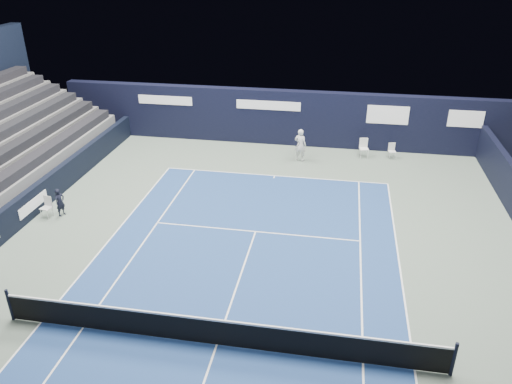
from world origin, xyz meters
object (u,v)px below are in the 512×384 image
(folding_chair_back_a, at_px, (364,144))
(tennis_player, at_px, (300,145))
(line_judge_chair, at_px, (47,205))
(tennis_net, at_px, (216,331))
(folding_chair_back_b, at_px, (392,150))

(folding_chair_back_a, height_order, tennis_player, tennis_player)
(line_judge_chair, height_order, tennis_net, tennis_net)
(line_judge_chair, bearing_deg, folding_chair_back_a, 45.47)
(folding_chair_back_a, bearing_deg, tennis_player, -172.39)
(line_judge_chair, height_order, tennis_player, tennis_player)
(tennis_net, bearing_deg, line_judge_chair, 145.07)
(tennis_net, relative_size, tennis_player, 7.39)
(folding_chair_back_a, xyz_separation_m, tennis_player, (-3.32, -1.19, 0.20))
(folding_chair_back_a, bearing_deg, line_judge_chair, -157.52)
(tennis_net, xyz_separation_m, tennis_player, (1.03, 14.08, 0.36))
(folding_chair_back_b, xyz_separation_m, tennis_player, (-4.82, -1.21, 0.40))
(folding_chair_back_b, xyz_separation_m, tennis_net, (-5.85, -15.29, 0.03))
(line_judge_chair, distance_m, tennis_net, 10.77)
(folding_chair_back_a, relative_size, tennis_net, 0.08)
(line_judge_chair, bearing_deg, folding_chair_back_b, 42.71)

